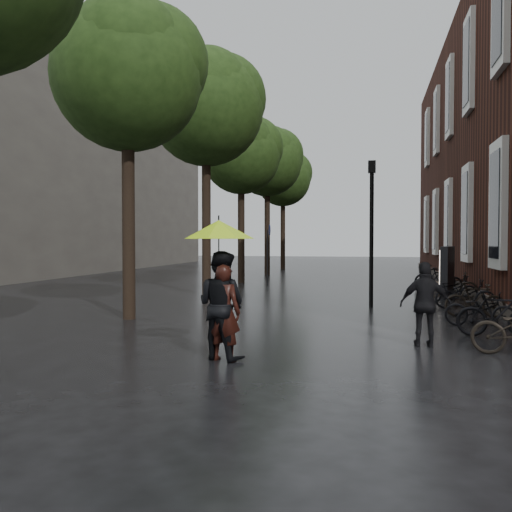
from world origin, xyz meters
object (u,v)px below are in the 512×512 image
(person_black, at_px, (221,305))
(ad_lightbox, at_px, (447,273))
(pedestrian_walking, at_px, (426,304))
(person_burgundy, at_px, (224,313))
(lamp_post, at_px, (372,219))
(parked_bicycles, at_px, (462,293))

(person_black, xyz_separation_m, ad_lightbox, (5.01, 10.50, -0.01))
(person_black, relative_size, pedestrian_walking, 1.14)
(person_burgundy, bearing_deg, lamp_post, -97.50)
(person_black, relative_size, ad_lightbox, 1.02)
(ad_lightbox, xyz_separation_m, lamp_post, (-2.52, -2.73, 1.75))
(person_black, xyz_separation_m, pedestrian_walking, (3.50, 1.84, -0.11))
(person_burgundy, bearing_deg, ad_lightbox, -105.42)
(pedestrian_walking, relative_size, ad_lightbox, 0.89)
(person_burgundy, xyz_separation_m, lamp_post, (2.41, 7.90, 1.85))
(ad_lightbox, bearing_deg, parked_bicycles, -70.22)
(pedestrian_walking, bearing_deg, parked_bicycles, -107.08)
(person_black, height_order, lamp_post, lamp_post)
(parked_bicycles, bearing_deg, lamp_post, -179.75)
(person_black, bearing_deg, pedestrian_walking, -131.78)
(person_burgundy, height_order, lamp_post, lamp_post)
(person_black, height_order, pedestrian_walking, person_black)
(person_burgundy, height_order, parked_bicycles, person_burgundy)
(parked_bicycles, relative_size, lamp_post, 3.14)
(parked_bicycles, height_order, lamp_post, lamp_post)
(person_burgundy, bearing_deg, parked_bicycles, -112.83)
(person_black, height_order, parked_bicycles, person_black)
(parked_bicycles, bearing_deg, ad_lightbox, 91.47)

